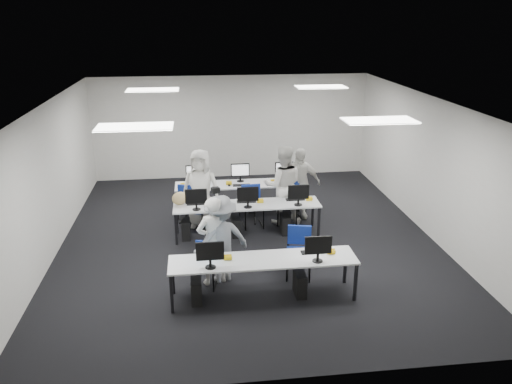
{
  "coord_description": "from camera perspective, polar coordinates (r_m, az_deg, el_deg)",
  "views": [
    {
      "loc": [
        -1.05,
        -9.9,
        4.68
      ],
      "look_at": [
        0.2,
        0.22,
        1.0
      ],
      "focal_mm": 35.0,
      "sensor_mm": 36.0,
      "label": 1
    }
  ],
  "objects": [
    {
      "name": "student_3",
      "position": [
        11.89,
        4.92,
        1.03
      ],
      "size": [
        1.04,
        0.5,
        1.72
      ],
      "primitive_type": "imported",
      "rotation": [
        0.0,
        0.0,
        -0.08
      ],
      "color": "silver",
      "rests_on": "ground"
    },
    {
      "name": "chair_1",
      "position": [
        9.45,
        4.89,
        -7.88
      ],
      "size": [
        0.56,
        0.59,
        0.94
      ],
      "rotation": [
        0.0,
        0.0,
        -0.22
      ],
      "color": "navy",
      "rests_on": "ground"
    },
    {
      "name": "desk_front",
      "position": [
        8.57,
        0.83,
        -7.99
      ],
      "size": [
        3.2,
        0.7,
        0.73
      ],
      "color": "white",
      "rests_on": "ground"
    },
    {
      "name": "desk_mid",
      "position": [
        10.92,
        -1.03,
        -1.65
      ],
      "size": [
        3.2,
        0.7,
        0.73
      ],
      "color": "white",
      "rests_on": "ground"
    },
    {
      "name": "chair_7",
      "position": [
        12.07,
        3.98,
        -1.54
      ],
      "size": [
        0.55,
        0.58,
        0.91
      ],
      "rotation": [
        0.0,
        0.0,
        0.24
      ],
      "color": "navy",
      "rests_on": "ground"
    },
    {
      "name": "equipment_mid",
      "position": [
        11.01,
        -2.0,
        -3.29
      ],
      "size": [
        2.91,
        0.41,
        1.19
      ],
      "color": "white",
      "rests_on": "desk_mid"
    },
    {
      "name": "desk_back",
      "position": [
        12.22,
        -1.72,
        0.74
      ],
      "size": [
        3.2,
        0.7,
        0.73
      ],
      "color": "white",
      "rests_on": "ground"
    },
    {
      "name": "chair_3",
      "position": [
        11.54,
        -0.4,
        -2.48
      ],
      "size": [
        0.5,
        0.54,
        0.95
      ],
      "rotation": [
        0.0,
        0.0,
        0.08
      ],
      "color": "navy",
      "rests_on": "ground"
    },
    {
      "name": "ceiling_panels",
      "position": [
        10.1,
        -0.99,
        10.18
      ],
      "size": [
        5.2,
        4.6,
        0.02
      ],
      "color": "white",
      "rests_on": "room"
    },
    {
      "name": "chair_4",
      "position": [
        11.72,
        3.62,
        -2.12
      ],
      "size": [
        0.56,
        0.6,
        0.96
      ],
      "rotation": [
        0.0,
        0.0,
        -0.2
      ],
      "color": "navy",
      "rests_on": "ground"
    },
    {
      "name": "chair_5",
      "position": [
        11.89,
        -7.44,
        -1.91
      ],
      "size": [
        0.61,
        0.63,
        0.97
      ],
      "rotation": [
        0.0,
        0.0,
        -0.31
      ],
      "color": "navy",
      "rests_on": "ground"
    },
    {
      "name": "student_2",
      "position": [
        11.4,
        -6.31,
        0.41
      ],
      "size": [
        1.01,
        0.8,
        1.82
      ],
      "primitive_type": "imported",
      "rotation": [
        0.0,
        0.0,
        -0.27
      ],
      "color": "silver",
      "rests_on": "ground"
    },
    {
      "name": "room",
      "position": [
        10.45,
        -0.94,
        2.13
      ],
      "size": [
        9.0,
        9.02,
        3.0
      ],
      "color": "black",
      "rests_on": "ground"
    },
    {
      "name": "chair_6",
      "position": [
        11.78,
        -1.01,
        -2.18
      ],
      "size": [
        0.45,
        0.48,
        0.83
      ],
      "rotation": [
        0.0,
        0.0,
        -0.11
      ],
      "color": "navy",
      "rests_on": "ground"
    },
    {
      "name": "chair_0",
      "position": [
        9.15,
        -5.81,
        -9.18
      ],
      "size": [
        0.48,
        0.51,
        0.81
      ],
      "rotation": [
        0.0,
        0.0,
        -0.21
      ],
      "color": "navy",
      "rests_on": "ground"
    },
    {
      "name": "student_1",
      "position": [
        11.5,
        3.09,
        0.79
      ],
      "size": [
        0.96,
        0.78,
        1.86
      ],
      "primitive_type": "imported",
      "rotation": [
        0.0,
        0.0,
        3.06
      ],
      "color": "silver",
      "rests_on": "ground"
    },
    {
      "name": "chair_2",
      "position": [
        11.56,
        -6.77,
        -2.76
      ],
      "size": [
        0.52,
        0.54,
        0.84
      ],
      "rotation": [
        0.0,
        0.0,
        -0.28
      ],
      "color": "navy",
      "rests_on": "ground"
    },
    {
      "name": "photographer",
      "position": [
        9.07,
        -4.05,
        -5.37
      ],
      "size": [
        1.21,
        0.94,
        1.65
      ],
      "primitive_type": "imported",
      "rotation": [
        0.0,
        0.0,
        3.5
      ],
      "color": "slate",
      "rests_on": "ground"
    },
    {
      "name": "equipment_front",
      "position": [
        8.69,
        -0.44,
        -10.0
      ],
      "size": [
        2.51,
        0.41,
        1.19
      ],
      "color": "#0D5FAD",
      "rests_on": "desk_front"
    },
    {
      "name": "equipment_back",
      "position": [
        12.37,
        -0.83,
        -0.61
      ],
      "size": [
        2.91,
        0.41,
        1.19
      ],
      "color": "white",
      "rests_on": "desk_back"
    },
    {
      "name": "student_0",
      "position": [
        8.97,
        -4.93,
        -5.61
      ],
      "size": [
        0.71,
        0.59,
        1.67
      ],
      "primitive_type": "imported",
      "rotation": [
        0.0,
        0.0,
        3.5
      ],
      "color": "silver",
      "rests_on": "ground"
    },
    {
      "name": "dslr_camera",
      "position": [
        8.89,
        -4.65,
        0.2
      ],
      "size": [
        0.19,
        0.22,
        0.1
      ],
      "primitive_type": "cube",
      "rotation": [
        0.0,
        0.0,
        3.5
      ],
      "color": "black",
      "rests_on": "photographer"
    },
    {
      "name": "handbag",
      "position": [
        10.96,
        -8.69,
        -0.71
      ],
      "size": [
        0.41,
        0.34,
        0.29
      ],
      "primitive_type": "ellipsoid",
      "rotation": [
        0.0,
        0.0,
        0.38
      ],
      "color": "#A58B55",
      "rests_on": "desk_mid"
    }
  ]
}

